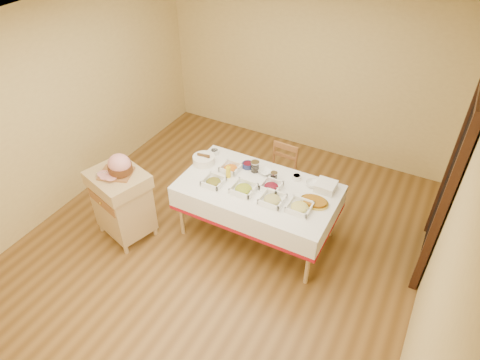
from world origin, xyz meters
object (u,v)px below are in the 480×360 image
object	(u,v)px
preserve_jar_right	(274,177)
preserve_jar_left	(255,167)
dining_chair	(280,174)
mustard_bottle	(228,171)
plate_stack	(326,186)
butcher_cart	(122,201)
dining_table	(258,198)
ham_on_board	(119,166)
brass_platter	(314,202)
bread_basket	(204,160)

from	to	relation	value
preserve_jar_right	preserve_jar_left	bearing A→B (deg)	169.25
dining_chair	mustard_bottle	bearing A→B (deg)	-115.49
dining_chair	mustard_bottle	distance (m)	0.92
preserve_jar_right	plate_stack	world-z (taller)	preserve_jar_right
mustard_bottle	butcher_cart	bearing A→B (deg)	-144.66
preserve_jar_left	preserve_jar_right	bearing A→B (deg)	-10.75
dining_table	ham_on_board	distance (m)	1.62
preserve_jar_left	brass_platter	size ratio (longest dim) A/B	0.42
dining_chair	preserve_jar_left	world-z (taller)	preserve_jar_left
preserve_jar_left	preserve_jar_right	xyz separation A→B (m)	(0.27, -0.05, -0.01)
dining_chair	brass_platter	xyz separation A→B (m)	(0.71, -0.71, 0.35)
bread_basket	preserve_jar_left	bearing A→B (deg)	13.16
bread_basket	dining_chair	bearing A→B (deg)	40.12
ham_on_board	bread_basket	size ratio (longest dim) A/B	1.40
ham_on_board	preserve_jar_left	distance (m)	1.57
plate_stack	butcher_cart	bearing A→B (deg)	-153.68
bread_basket	dining_table	bearing A→B (deg)	-7.66
dining_table	preserve_jar_right	distance (m)	0.31
mustard_bottle	dining_chair	bearing A→B (deg)	64.51
brass_platter	preserve_jar_right	bearing A→B (deg)	163.59
dining_table	butcher_cart	size ratio (longest dim) A/B	1.98
butcher_cart	dining_chair	distance (m)	2.04
bread_basket	mustard_bottle	bearing A→B (deg)	-14.51
dining_table	preserve_jar_right	xyz separation A→B (m)	(0.10, 0.20, 0.21)
preserve_jar_right	dining_chair	bearing A→B (deg)	104.62
dining_table	butcher_cart	world-z (taller)	butcher_cart
ham_on_board	preserve_jar_right	distance (m)	1.77
dining_table	brass_platter	bearing A→B (deg)	3.13
preserve_jar_left	plate_stack	size ratio (longest dim) A/B	0.61
dining_table	bread_basket	bearing A→B (deg)	172.34
plate_stack	brass_platter	distance (m)	0.29
butcher_cart	bread_basket	distance (m)	1.09
butcher_cart	mustard_bottle	size ratio (longest dim) A/B	5.10
dining_chair	butcher_cart	bearing A→B (deg)	-133.25
preserve_jar_right	bread_basket	bearing A→B (deg)	-173.97
butcher_cart	preserve_jar_right	xyz separation A→B (m)	(1.54, 0.94, 0.29)
ham_on_board	preserve_jar_right	size ratio (longest dim) A/B	3.52
butcher_cart	ham_on_board	bearing A→B (deg)	38.16
butcher_cart	ham_on_board	world-z (taller)	ham_on_board
mustard_bottle	preserve_jar_left	bearing A→B (deg)	48.26
mustard_bottle	brass_platter	bearing A→B (deg)	1.82
mustard_bottle	preserve_jar_right	bearing A→B (deg)	21.91
preserve_jar_left	preserve_jar_right	distance (m)	0.28
plate_stack	preserve_jar_right	bearing A→B (deg)	-168.86
mustard_bottle	brass_platter	distance (m)	1.07
butcher_cart	preserve_jar_right	size ratio (longest dim) A/B	8.53
mustard_bottle	plate_stack	world-z (taller)	mustard_bottle
preserve_jar_left	mustard_bottle	xyz separation A→B (m)	(-0.23, -0.25, 0.02)
dining_table	preserve_jar_right	bearing A→B (deg)	62.90
dining_table	ham_on_board	world-z (taller)	ham_on_board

